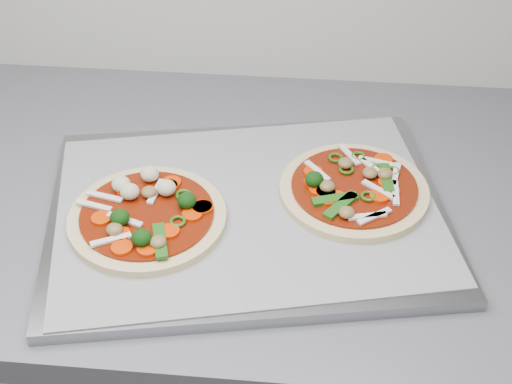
{
  "coord_description": "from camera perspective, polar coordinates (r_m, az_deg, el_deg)",
  "views": [
    {
      "loc": [
        0.36,
        0.57,
        1.51
      ],
      "look_at": [
        0.29,
        1.26,
        0.93
      ],
      "focal_mm": 50.0,
      "sensor_mm": 36.0,
      "label": 1
    }
  ],
  "objects": [
    {
      "name": "countertop",
      "position": [
        1.03,
        -16.2,
        0.14
      ],
      "size": [
        3.6,
        0.6,
        0.04
      ],
      "primitive_type": "cube",
      "color": "slate",
      "rests_on": "base_cabinet"
    },
    {
      "name": "pizza_right",
      "position": [
        0.92,
        7.79,
        0.29
      ],
      "size": [
        0.21,
        0.21,
        0.03
      ],
      "rotation": [
        0.0,
        0.0,
        0.08
      ],
      "color": "#F1C58B",
      "rests_on": "parchment"
    },
    {
      "name": "pizza_left",
      "position": [
        0.88,
        -8.69,
        -1.81
      ],
      "size": [
        0.23,
        0.23,
        0.03
      ],
      "rotation": [
        0.0,
        0.0,
        0.2
      ],
      "color": "#F1C58B",
      "rests_on": "parchment"
    },
    {
      "name": "parchment",
      "position": [
        0.9,
        -0.7,
        -1.2
      ],
      "size": [
        0.54,
        0.44,
        0.0
      ],
      "primitive_type": "cube",
      "rotation": [
        0.0,
        0.0,
        0.23
      ],
      "color": "#9B9BA0",
      "rests_on": "baking_tray"
    },
    {
      "name": "baking_tray",
      "position": [
        0.91,
        -0.7,
        -1.63
      ],
      "size": [
        0.56,
        0.45,
        0.02
      ],
      "primitive_type": "cube",
      "rotation": [
        0.0,
        0.0,
        0.19
      ],
      "color": "gray",
      "rests_on": "countertop"
    }
  ]
}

